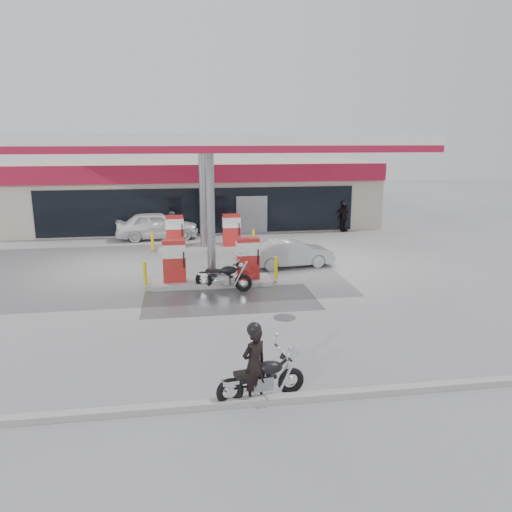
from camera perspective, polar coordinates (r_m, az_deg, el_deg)
The scene contains 17 objects.
ground at distance 17.38m, azimuth -4.60°, elevation -5.11°, with size 90.00×90.00×0.00m, color gray.
wet_patch at distance 17.42m, azimuth -2.95°, elevation -5.03°, with size 6.00×3.00×0.00m, color #4C4C4F.
drain_cover at distance 15.78m, azimuth 3.28°, elevation -7.04°, with size 0.70×0.70×0.01m, color #38383A.
kerb at distance 10.96m, azimuth -1.73°, elevation -16.36°, with size 28.00×0.25×0.15m, color gray.
store_building at distance 32.59m, azimuth -6.78°, elevation 7.19°, with size 22.00×8.22×4.00m.
canopy at distance 21.47m, azimuth -5.90°, elevation 12.73°, with size 16.00×10.02×5.51m.
pump_island_near at distance 19.09m, azimuth -5.09°, elevation -1.19°, with size 5.14×1.30×1.78m.
pump_island_far at distance 24.94m, azimuth -6.01°, elevation 2.27°, with size 5.14×1.30×1.78m.
main_motorcycle at distance 11.03m, azimuth 0.76°, elevation -13.91°, with size 2.00×0.76×1.03m.
biker_main at distance 10.79m, azimuth -0.21°, elevation -12.28°, with size 0.61×0.40×1.68m, color black.
parked_motorcycle at distance 18.39m, azimuth -3.65°, elevation -2.42°, with size 2.08×1.17×1.12m.
sedan_white at distance 28.08m, azimuth -11.22°, elevation 3.45°, with size 1.80×4.47×1.52m, color white.
attendant at distance 27.65m, azimuth -9.49°, elevation 3.44°, with size 0.77×0.60×1.58m, color #55565A.
hatchback_silver at distance 21.75m, azimuth 4.05°, elevation 0.34°, with size 1.26×3.62×1.19m, color #A9ADB1.
parked_car_left at distance 31.54m, azimuth -20.77°, elevation 3.52°, with size 1.53×3.76×1.09m, color black.
parked_car_right at distance 32.08m, azimuth 7.32°, elevation 4.47°, with size 1.86×4.03×1.12m, color black.
biker_walking at distance 30.21m, azimuth 9.98°, elevation 4.41°, with size 1.02×0.42×1.74m, color black.
Camera 1 is at (-1.14, -16.44, 5.53)m, focal length 35.00 mm.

